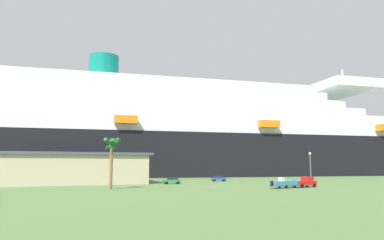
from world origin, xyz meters
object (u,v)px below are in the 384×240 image
object	(u,v)px
cruise_ship	(192,138)
street_lamp	(310,164)
parked_car_green_wagon	(172,181)
pickup_truck	(305,182)
small_boat_on_trailer	(286,183)
parked_car_blue_suv	(218,178)
palm_tree	(112,148)

from	to	relation	value
cruise_ship	street_lamp	bearing A→B (deg)	-86.67
street_lamp	parked_car_green_wagon	size ratio (longest dim) A/B	1.67
pickup_truck	parked_car_green_wagon	world-z (taller)	pickup_truck
cruise_ship	small_boat_on_trailer	distance (m)	78.55
street_lamp	parked_car_green_wagon	distance (m)	33.06
parked_car_blue_suv	cruise_ship	bearing A→B (deg)	82.00
parked_car_green_wagon	street_lamp	bearing A→B (deg)	-34.96
palm_tree	street_lamp	size ratio (longest dim) A/B	1.36
palm_tree	pickup_truck	bearing A→B (deg)	-7.99
pickup_truck	parked_car_blue_suv	distance (m)	31.82
cruise_ship	small_boat_on_trailer	xyz separation A→B (m)	(-4.25, -77.00, -14.96)
small_boat_on_trailer	palm_tree	size ratio (longest dim) A/B	0.83
cruise_ship	parked_car_green_wagon	distance (m)	61.04
palm_tree	parked_car_green_wagon	size ratio (longest dim) A/B	2.27
pickup_truck	parked_car_green_wagon	xyz separation A→B (m)	(-23.72, 21.06, -0.21)
palm_tree	parked_car_blue_suv	xyz separation A→B (m)	(32.52, 25.34, -7.10)
pickup_truck	small_boat_on_trailer	size ratio (longest dim) A/B	0.70
pickup_truck	parked_car_blue_suv	size ratio (longest dim) A/B	1.33
pickup_truck	parked_car_blue_suv	xyz separation A→B (m)	(-7.39, 30.95, -0.21)
cruise_ship	palm_tree	size ratio (longest dim) A/B	27.80
cruise_ship	street_lamp	size ratio (longest dim) A/B	37.74
small_boat_on_trailer	street_lamp	bearing A→B (deg)	22.59
small_boat_on_trailer	parked_car_blue_suv	xyz separation A→B (m)	(-2.04, 32.24, -0.13)
parked_car_green_wagon	small_boat_on_trailer	bearing A→B (deg)	-50.57
palm_tree	parked_car_green_wagon	distance (m)	23.48
parked_car_green_wagon	palm_tree	bearing A→B (deg)	-136.35
pickup_truck	street_lamp	world-z (taller)	street_lamp
small_boat_on_trailer	parked_car_green_wagon	xyz separation A→B (m)	(-18.37, 22.34, -0.13)
parked_car_green_wagon	parked_car_blue_suv	size ratio (longest dim) A/B	1.00
street_lamp	cruise_ship	bearing A→B (deg)	93.33
pickup_truck	palm_tree	xyz separation A→B (m)	(-39.91, 5.60, 6.89)
pickup_truck	palm_tree	bearing A→B (deg)	172.01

